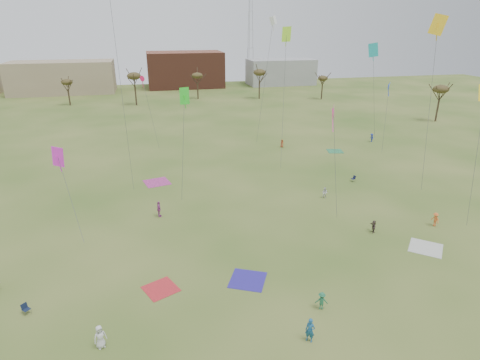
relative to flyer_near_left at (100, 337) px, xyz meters
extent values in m
plane|color=#33551A|center=(13.64, 3.60, -0.90)|extent=(260.00, 260.00, 0.00)
imported|color=silver|center=(0.00, 0.00, 0.00)|extent=(1.04, 0.89, 1.80)
imported|color=#226744|center=(16.74, 0.29, -0.14)|extent=(1.12, 0.85, 1.53)
imported|color=#1B527E|center=(14.50, -2.75, 0.04)|extent=(0.82, 0.79, 1.88)
imported|color=#503F39|center=(27.44, 10.77, -0.20)|extent=(0.72, 1.37, 1.41)
imported|color=orange|center=(34.94, 10.55, -0.10)|extent=(0.72, 1.10, 1.60)
imported|color=#AB4798|center=(4.87, 19.90, 0.06)|extent=(0.64, 1.19, 1.93)
imported|color=silver|center=(26.11, 20.50, -0.17)|extent=(0.89, 0.90, 1.46)
imported|color=#9D401B|center=(28.05, 43.66, -0.16)|extent=(0.84, 0.70, 1.48)
imported|color=navy|center=(46.07, 43.37, -0.12)|extent=(0.61, 1.03, 1.57)
cube|color=red|center=(4.37, 5.78, -0.90)|extent=(3.44, 3.44, 0.03)
cube|color=#2E239B|center=(11.96, 5.34, -0.90)|extent=(4.04, 4.04, 0.03)
cube|color=silver|center=(30.93, 6.55, -0.90)|extent=(4.35, 4.35, 0.03)
cube|color=#B13685|center=(4.98, 31.04, -0.90)|extent=(4.10, 4.10, 0.03)
cube|color=#2E804F|center=(36.50, 39.16, -0.90)|extent=(3.16, 3.16, 0.03)
cube|color=#131D35|center=(-6.01, 4.96, -0.48)|extent=(0.71, 0.71, 0.04)
cube|color=#131D35|center=(-6.17, 5.12, -0.25)|extent=(0.45, 0.45, 0.44)
cube|color=#131736|center=(32.53, 25.01, -0.48)|extent=(0.60, 0.60, 0.04)
cube|color=#131736|center=(32.76, 25.06, -0.25)|extent=(0.23, 0.52, 0.44)
cube|color=green|center=(8.75, 22.60, 12.66)|extent=(0.97, 0.97, 1.91)
cube|color=green|center=(8.75, 22.60, 11.99)|extent=(0.08, 0.08, 1.72)
cylinder|color=#4C4C51|center=(8.24, 22.32, 6.33)|extent=(1.07, 0.62, 12.66)
cone|color=#F44DA3|center=(23.13, 13.98, 11.99)|extent=(1.51, 0.11, 1.51)
cube|color=#F44DA3|center=(23.13, 13.98, 11.03)|extent=(0.08, 0.08, 2.47)
cylinder|color=#4C4C51|center=(23.71, 13.64, 5.99)|extent=(1.22, 0.73, 11.99)
cube|color=yellow|center=(38.12, 19.62, 20.23)|extent=(1.15, 1.15, 2.25)
cube|color=yellow|center=(38.12, 19.62, 19.44)|extent=(0.08, 0.08, 2.03)
cylinder|color=#4C4C51|center=(38.40, 18.92, 10.11)|extent=(0.60, 1.46, 20.23)
cylinder|color=#4C4C51|center=(37.06, 8.98, 7.02)|extent=(0.24, 1.23, 14.06)
cylinder|color=#4C4C51|center=(1.70, 26.12, 12.97)|extent=(0.45, 1.30, 25.95)
cone|color=blue|center=(42.94, 35.11, 10.96)|extent=(1.17, 0.09, 1.17)
cube|color=blue|center=(42.94, 35.11, 10.22)|extent=(0.08, 0.08, 1.92)
cylinder|color=#4C4C51|center=(42.79, 34.63, 5.48)|extent=(0.36, 1.00, 10.97)
cube|color=#DA26C6|center=(-4.74, 18.19, 7.76)|extent=(1.04, 1.04, 2.04)
cube|color=#DA26C6|center=(-4.74, 18.19, 7.04)|extent=(0.08, 0.08, 1.84)
cylinder|color=#4C4C51|center=(-3.73, 16.02, 3.88)|extent=(2.06, 4.39, 7.78)
cube|color=#9AE225|center=(25.14, 35.26, 18.89)|extent=(1.08, 1.08, 2.11)
cube|color=#9AE225|center=(25.14, 35.26, 18.15)|extent=(0.08, 0.08, 1.90)
cylinder|color=#4C4C51|center=(24.29, 32.93, 9.45)|extent=(1.75, 4.70, 18.91)
cone|color=#B1123B|center=(4.07, 45.27, 11.94)|extent=(0.95, 0.07, 0.95)
cube|color=#B1123B|center=(4.07, 45.27, 11.33)|extent=(0.08, 0.08, 1.56)
cylinder|color=#4C4C51|center=(5.01, 45.25, 5.97)|extent=(1.93, 0.06, 11.94)
cube|color=teal|center=(43.46, 42.02, 16.06)|extent=(1.17, 1.17, 2.29)
cube|color=teal|center=(43.46, 42.02, 15.26)|extent=(0.08, 0.08, 2.06)
cylinder|color=#4C4C51|center=(44.94, 42.48, 8.03)|extent=(3.01, 0.95, 16.07)
cube|color=silver|center=(26.12, 44.99, 20.83)|extent=(0.76, 0.76, 1.31)
cube|color=silver|center=(26.12, 44.99, 20.07)|extent=(0.08, 0.08, 1.96)
cylinder|color=#4C4C51|center=(24.83, 44.92, 10.41)|extent=(2.62, 0.18, 20.84)
cylinder|color=#3A2B1E|center=(-16.36, 95.60, 1.26)|extent=(0.40, 0.40, 4.32)
ellipsoid|color=#473D1E|center=(-16.36, 95.60, 5.43)|extent=(3.02, 3.02, 1.58)
cylinder|color=#3A2B1E|center=(1.64, 91.60, 1.80)|extent=(0.40, 0.40, 5.40)
ellipsoid|color=#473D1E|center=(1.64, 91.60, 7.02)|extent=(3.78, 3.78, 1.98)
cylinder|color=#3A2B1E|center=(19.64, 97.60, 1.44)|extent=(0.40, 0.40, 4.68)
ellipsoid|color=#473D1E|center=(19.64, 97.60, 5.96)|extent=(3.28, 3.28, 1.72)
cylinder|color=#3A2B1E|center=(37.64, 93.60, 1.74)|extent=(0.40, 0.40, 5.28)
ellipsoid|color=#473D1E|center=(37.64, 93.60, 6.84)|extent=(3.70, 3.70, 1.94)
cylinder|color=#3A2B1E|center=(55.64, 88.60, 1.20)|extent=(0.40, 0.40, 4.20)
ellipsoid|color=#473D1E|center=(55.64, 88.60, 5.26)|extent=(2.94, 2.94, 1.54)
cylinder|color=#3A2B1E|center=(69.64, 55.60, 1.62)|extent=(0.40, 0.40, 5.04)
ellipsoid|color=#473D1E|center=(69.64, 55.60, 6.49)|extent=(3.53, 3.53, 1.85)
cube|color=#937F60|center=(-21.36, 118.60, 4.10)|extent=(32.00, 14.00, 10.00)
cube|color=brown|center=(18.64, 123.60, 5.10)|extent=(26.00, 16.00, 12.00)
cube|color=gray|center=(53.64, 121.60, 3.60)|extent=(24.00, 12.00, 9.00)
cylinder|color=#9EA3A8|center=(44.54, 128.60, 18.10)|extent=(0.16, 0.16, 38.00)
cylinder|color=#9EA3A8|center=(43.19, 129.37, 18.10)|extent=(0.16, 0.16, 38.00)
cylinder|color=#9EA3A8|center=(43.19, 127.82, 18.10)|extent=(0.16, 0.16, 38.00)
camera|label=1|loc=(4.55, -23.65, 20.38)|focal=30.01mm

